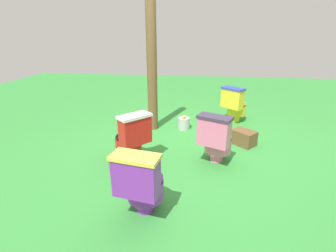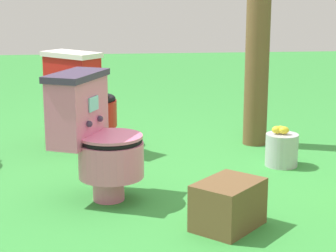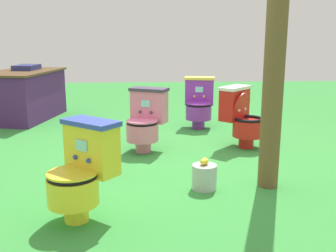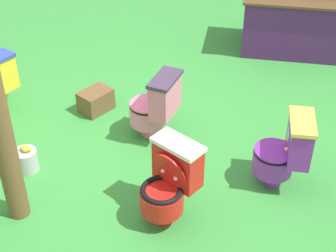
# 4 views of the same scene
# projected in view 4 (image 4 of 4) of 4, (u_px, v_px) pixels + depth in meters

# --- Properties ---
(ground) EXTENTS (14.00, 14.00, 0.00)m
(ground) POSITION_uv_depth(u_px,v_px,m) (133.00, 152.00, 5.18)
(ground) COLOR green
(toilet_pink) EXTENTS (0.62, 0.57, 0.73)m
(toilet_pink) POSITION_uv_depth(u_px,v_px,m) (155.00, 106.00, 5.20)
(toilet_pink) COLOR pink
(toilet_pink) RESTS_ON ground
(toilet_purple) EXTENTS (0.55, 0.48, 0.73)m
(toilet_purple) POSITION_uv_depth(u_px,v_px,m) (285.00, 152.00, 4.60)
(toilet_purple) COLOR purple
(toilet_purple) RESTS_ON ground
(toilet_red) EXTENTS (0.63, 0.63, 0.73)m
(toilet_red) POSITION_uv_depth(u_px,v_px,m) (169.00, 182.00, 4.26)
(toilet_red) COLOR red
(toilet_red) RESTS_ON ground
(vendor_table) EXTENTS (1.60, 1.14, 0.85)m
(vendor_table) POSITION_uv_depth(u_px,v_px,m) (298.00, 22.00, 6.79)
(vendor_table) COLOR #4C2360
(vendor_table) RESTS_ON ground
(small_crate) EXTENTS (0.43, 0.43, 0.24)m
(small_crate) POSITION_uv_depth(u_px,v_px,m) (96.00, 101.00, 5.73)
(small_crate) COLOR brown
(small_crate) RESTS_ON ground
(lemon_bucket) EXTENTS (0.22, 0.22, 0.28)m
(lemon_bucket) POSITION_uv_depth(u_px,v_px,m) (26.00, 160.00, 4.90)
(lemon_bucket) COLOR #B7B7BF
(lemon_bucket) RESTS_ON ground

